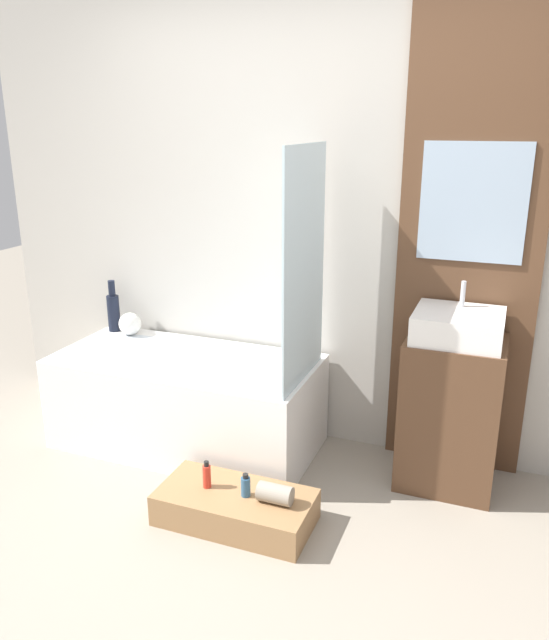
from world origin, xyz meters
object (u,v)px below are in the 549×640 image
(bathtub, at_px, (187,401))
(wooden_step_bench, at_px, (235,507))
(vase_tall_dark, at_px, (113,310))
(bottle_soap_primary, at_px, (207,476))
(sink, at_px, (458,326))
(bottle_soap_secondary, at_px, (246,486))
(vase_round_light, at_px, (130,324))

(bathtub, xyz_separation_m, wooden_step_bench, (0.57, -0.59, -0.19))
(vase_tall_dark, bearing_deg, bottle_soap_primary, -38.28)
(vase_tall_dark, height_order, bottle_soap_primary, vase_tall_dark)
(bathtub, relative_size, bottle_soap_primary, 10.88)
(bathtub, distance_m, sink, 1.57)
(vase_tall_dark, distance_m, bottle_soap_secondary, 1.61)
(bottle_soap_primary, distance_m, bottle_soap_secondary, 0.20)
(sink, relative_size, bottle_soap_secondary, 3.70)
(vase_round_light, bearing_deg, sink, -3.06)
(wooden_step_bench, bearing_deg, vase_tall_dark, 145.18)
(bottle_soap_secondary, bearing_deg, vase_round_light, 144.28)
(wooden_step_bench, height_order, bottle_soap_primary, bottle_soap_primary)
(sink, bearing_deg, bottle_soap_primary, -144.97)
(bathtub, height_order, vase_tall_dark, vase_tall_dark)
(vase_tall_dark, height_order, bottle_soap_secondary, vase_tall_dark)
(bathtub, height_order, wooden_step_bench, bathtub)
(vase_round_light, bearing_deg, wooden_step_bench, -37.06)
(sink, height_order, vase_round_light, sink)
(vase_tall_dark, bearing_deg, wooden_step_bench, -34.82)
(wooden_step_bench, relative_size, bottle_soap_secondary, 6.43)
(sink, height_order, vase_tall_dark, sink)
(sink, xyz_separation_m, vase_round_light, (-1.97, 0.10, -0.26))
(bathtub, xyz_separation_m, vase_round_light, (-0.51, 0.23, 0.33))
(bathtub, bearing_deg, sink, 5.09)
(bottle_soap_secondary, bearing_deg, sink, 41.07)
(bathtub, bearing_deg, bottle_soap_primary, -53.96)
(bathtub, height_order, bottle_soap_secondary, bathtub)
(bathtub, xyz_separation_m, bottle_soap_primary, (0.43, -0.59, -0.06))
(bottle_soap_primary, bearing_deg, wooden_step_bench, 0.00)
(wooden_step_bench, relative_size, sink, 1.74)
(sink, relative_size, bottle_soap_primary, 3.08)
(wooden_step_bench, height_order, vase_round_light, vase_round_light)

